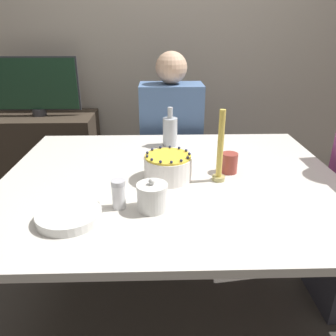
% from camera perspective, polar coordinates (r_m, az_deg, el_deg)
% --- Properties ---
extents(ground_plane, '(12.00, 12.00, 0.00)m').
position_cam_1_polar(ground_plane, '(1.86, 0.52, -22.75)').
color(ground_plane, '#3D3833').
extents(wall_behind, '(8.00, 0.05, 2.60)m').
position_cam_1_polar(wall_behind, '(2.69, -0.57, 22.56)').
color(wall_behind, '#ADA393').
rests_on(wall_behind, ground_plane).
extents(dining_table, '(1.46, 1.19, 0.74)m').
position_cam_1_polar(dining_table, '(1.46, 0.61, -4.83)').
color(dining_table, beige).
rests_on(dining_table, ground_plane).
extents(cake, '(0.20, 0.20, 0.12)m').
position_cam_1_polar(cake, '(1.38, 0.00, 0.15)').
color(cake, white).
rests_on(cake, dining_table).
extents(sugar_bowl, '(0.11, 0.11, 0.12)m').
position_cam_1_polar(sugar_bowl, '(1.15, -2.77, -5.01)').
color(sugar_bowl, silver).
rests_on(sugar_bowl, dining_table).
extents(sugar_shaker, '(0.05, 0.05, 0.11)m').
position_cam_1_polar(sugar_shaker, '(1.17, -8.56, -4.49)').
color(sugar_shaker, white).
rests_on(sugar_shaker, dining_table).
extents(plate_stack, '(0.22, 0.22, 0.03)m').
position_cam_1_polar(plate_stack, '(1.16, -16.82, -7.95)').
color(plate_stack, silver).
rests_on(plate_stack, dining_table).
extents(candle, '(0.05, 0.05, 0.30)m').
position_cam_1_polar(candle, '(1.36, 9.05, 2.69)').
color(candle, tan).
rests_on(candle, dining_table).
extents(bottle, '(0.08, 0.08, 0.21)m').
position_cam_1_polar(bottle, '(1.77, 0.36, 6.45)').
color(bottle, '#B2B7BC').
rests_on(bottle, dining_table).
extents(cup, '(0.07, 0.07, 0.09)m').
position_cam_1_polar(cup, '(1.47, 10.63, 0.88)').
color(cup, '#993D33').
rests_on(cup, dining_table).
extents(person_man_blue_shirt, '(0.40, 0.34, 1.21)m').
position_cam_1_polar(person_man_blue_shirt, '(2.24, 0.52, 2.02)').
color(person_man_blue_shirt, '#2D2D38').
rests_on(person_man_blue_shirt, ground_plane).
extents(side_cabinet, '(0.79, 0.44, 0.73)m').
position_cam_1_polar(side_cabinet, '(2.76, -20.30, 1.20)').
color(side_cabinet, '#382D23').
rests_on(side_cabinet, ground_plane).
extents(tv_monitor, '(0.62, 0.10, 0.42)m').
position_cam_1_polar(tv_monitor, '(2.61, -22.10, 13.20)').
color(tv_monitor, '#2D2D33').
rests_on(tv_monitor, side_cabinet).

